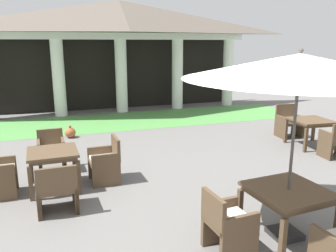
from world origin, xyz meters
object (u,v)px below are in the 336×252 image
at_px(patio_umbrella_near_foreground, 300,67).
at_px(patio_chair_mid_right_north, 289,122).
at_px(patio_table_near_foreground, 288,195).
at_px(patio_chair_mid_right_south, 336,141).
at_px(patio_chair_mid_left_south, 57,188).
at_px(patio_chair_mid_left_east, 106,161).
at_px(patio_chair_mid_left_north, 51,152).
at_px(patio_chair_near_foreground_west, 227,224).
at_px(patio_table_mid_right, 311,123).
at_px(terracotta_urn, 70,133).
at_px(patio_table_mid_left, 53,156).

distance_m(patio_umbrella_near_foreground, patio_chair_mid_right_north, 5.92).
height_order(patio_table_near_foreground, patio_chair_mid_right_north, patio_chair_mid_right_north).
bearing_deg(patio_chair_mid_right_north, patio_chair_mid_right_south, 90.00).
bearing_deg(patio_chair_mid_left_south, patio_chair_mid_left_east, 44.95).
bearing_deg(patio_chair_mid_left_north, patio_chair_mid_right_north, -176.04).
bearing_deg(patio_umbrella_near_foreground, patio_chair_near_foreground_west, -175.86).
relative_size(patio_table_mid_right, terracotta_urn, 2.72).
relative_size(patio_chair_mid_left_south, patio_table_mid_right, 0.83).
height_order(patio_chair_mid_left_south, patio_table_mid_right, patio_chair_mid_left_south).
bearing_deg(patio_chair_mid_left_south, patio_table_mid_left, 90.00).
xyz_separation_m(patio_table_mid_left, patio_table_mid_right, (6.42, 0.67, -0.01)).
height_order(patio_umbrella_near_foreground, patio_chair_mid_left_south, patio_umbrella_near_foreground).
xyz_separation_m(patio_chair_near_foreground_west, patio_table_mid_right, (4.33, 3.51, 0.22)).
bearing_deg(patio_table_mid_left, patio_umbrella_near_foreground, -42.29).
bearing_deg(patio_chair_mid_left_east, terracotta_urn, 5.93).
xyz_separation_m(patio_chair_mid_right_south, terracotta_urn, (-5.86, 3.84, -0.26)).
distance_m(patio_chair_mid_left_east, terracotta_urn, 3.56).
bearing_deg(patio_umbrella_near_foreground, terracotta_urn, 112.09).
distance_m(patio_table_near_foreground, patio_chair_mid_left_north, 4.85).
bearing_deg(patio_chair_mid_left_north, patio_chair_mid_left_east, 135.15).
bearing_deg(terracotta_urn, patio_table_near_foreground, -67.91).
bearing_deg(patio_chair_near_foreground_west, patio_umbrella_near_foreground, 90.00).
height_order(patio_table_near_foreground, patio_umbrella_near_foreground, patio_umbrella_near_foreground).
height_order(patio_table_mid_right, patio_chair_mid_right_south, patio_chair_mid_right_south).
xyz_separation_m(patio_chair_near_foreground_west, patio_table_mid_left, (-2.08, 2.84, 0.23)).
bearing_deg(terracotta_urn, patio_chair_near_foreground_west, -75.96).
relative_size(patio_chair_mid_left_east, patio_chair_mid_right_south, 1.02).
distance_m(patio_umbrella_near_foreground, patio_chair_near_foreground_west, 2.20).
distance_m(patio_table_near_foreground, patio_chair_mid_left_south, 3.53).
xyz_separation_m(patio_umbrella_near_foreground, patio_table_mid_left, (-3.05, 2.77, -1.74)).
height_order(patio_umbrella_near_foreground, patio_chair_near_foreground_west, patio_umbrella_near_foreground).
distance_m(patio_table_mid_left, patio_chair_mid_right_north, 6.70).
bearing_deg(patio_table_near_foreground, patio_table_mid_left, 137.71).
relative_size(patio_chair_near_foreground_west, patio_chair_mid_right_south, 0.98).
xyz_separation_m(patio_table_near_foreground, patio_chair_mid_right_south, (3.29, 2.48, -0.22)).
xyz_separation_m(patio_table_near_foreground, patio_umbrella_near_foreground, (-0.00, 0.00, 1.74)).
bearing_deg(patio_chair_mid_left_east, patio_chair_mid_right_north, -75.77).
xyz_separation_m(patio_chair_mid_right_south, patio_chair_mid_right_north, (0.15, 1.92, 0.02)).
relative_size(patio_table_near_foreground, patio_chair_mid_right_north, 1.14).
relative_size(patio_table_near_foreground, patio_chair_mid_left_east, 1.19).
relative_size(patio_table_mid_right, patio_chair_mid_right_north, 1.09).
height_order(patio_chair_near_foreground_west, patio_chair_mid_left_south, patio_chair_near_foreground_west).
bearing_deg(patio_chair_mid_left_east, patio_chair_mid_right_south, -95.35).
xyz_separation_m(patio_chair_mid_left_north, patio_table_mid_right, (6.45, -0.29, 0.21)).
bearing_deg(patio_chair_near_foreground_west, patio_chair_mid_left_north, -155.10).
height_order(patio_umbrella_near_foreground, patio_chair_mid_left_east, patio_umbrella_near_foreground).
bearing_deg(patio_table_near_foreground, patio_umbrella_near_foreground, 135.00).
relative_size(patio_table_mid_left, patio_chair_mid_left_east, 1.03).
relative_size(patio_table_near_foreground, patio_chair_mid_left_north, 1.21).
distance_m(patio_chair_near_foreground_west, patio_chair_mid_left_south, 2.78).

